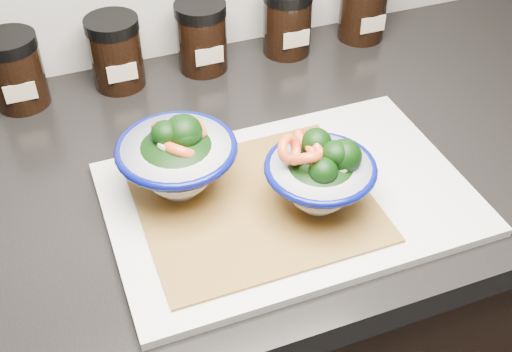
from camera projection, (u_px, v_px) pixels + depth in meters
name	position (u px, v px, depth m)	size (l,w,h in m)	color
cabinet	(280.00, 340.00, 1.21)	(3.43, 0.58, 0.86)	black
countertop	(288.00, 156.00, 0.91)	(3.50, 0.60, 0.04)	black
cutting_board	(289.00, 198.00, 0.81)	(0.45, 0.30, 0.01)	silver
bamboo_mat	(256.00, 204.00, 0.79)	(0.28, 0.24, 0.00)	#A77C32
bowl_left	(178.00, 158.00, 0.78)	(0.15, 0.15, 0.10)	white
bowl_right	(320.00, 175.00, 0.76)	(0.13, 0.13, 0.10)	white
spice_jar_a	(16.00, 71.00, 0.94)	(0.08, 0.08, 0.11)	black
spice_jar_b	(116.00, 52.00, 0.98)	(0.08, 0.08, 0.11)	black
spice_jar_c	(202.00, 37.00, 1.02)	(0.08, 0.08, 0.11)	black
spice_jar_d	(287.00, 21.00, 1.06)	(0.08, 0.08, 0.11)	black
spice_jar_e	(363.00, 7.00, 1.09)	(0.08, 0.08, 0.11)	black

